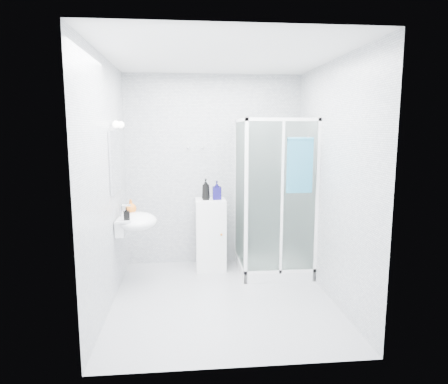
{
  "coord_description": "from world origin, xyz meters",
  "views": [
    {
      "loc": [
        -0.39,
        -4.18,
        1.87
      ],
      "look_at": [
        0.05,
        0.35,
        1.15
      ],
      "focal_mm": 32.0,
      "sensor_mm": 36.0,
      "label": 1
    }
  ],
  "objects": [
    {
      "name": "wall_hooks",
      "position": [
        -0.25,
        1.26,
        1.62
      ],
      "size": [
        0.23,
        0.06,
        0.03
      ],
      "color": "silver",
      "rests_on": "room"
    },
    {
      "name": "hand_towel",
      "position": [
        0.94,
        0.36,
        1.47
      ],
      "size": [
        0.31,
        0.04,
        0.65
      ],
      "color": "teal",
      "rests_on": "shower_enclosure"
    },
    {
      "name": "shampoo_bottle_a",
      "position": [
        -0.13,
        0.98,
        1.09
      ],
      "size": [
        0.12,
        0.12,
        0.28
      ],
      "primitive_type": "imported",
      "rotation": [
        0.0,
        0.0,
        0.15
      ],
      "color": "black",
      "rests_on": "storage_cabinet"
    },
    {
      "name": "soap_dispenser_orange",
      "position": [
        -1.05,
        0.62,
        0.95
      ],
      "size": [
        0.16,
        0.16,
        0.17
      ],
      "primitive_type": "imported",
      "rotation": [
        0.0,
        0.0,
        0.21
      ],
      "color": "orange",
      "rests_on": "wall_basin"
    },
    {
      "name": "storage_cabinet",
      "position": [
        -0.07,
        1.0,
        0.47
      ],
      "size": [
        0.39,
        0.42,
        0.95
      ],
      "rotation": [
        0.0,
        0.0,
        -0.01
      ],
      "color": "white",
      "rests_on": "ground"
    },
    {
      "name": "vanity_lights",
      "position": [
        -1.14,
        0.45,
        1.92
      ],
      "size": [
        0.1,
        0.4,
        0.08
      ],
      "color": "silver",
      "rests_on": "room"
    },
    {
      "name": "shampoo_bottle_b",
      "position": [
        0.02,
        1.01,
        1.07
      ],
      "size": [
        0.11,
        0.12,
        0.25
      ],
      "primitive_type": "imported",
      "rotation": [
        0.0,
        0.0,
        0.01
      ],
      "color": "#110C4C",
      "rests_on": "storage_cabinet"
    },
    {
      "name": "soap_dispenser_black",
      "position": [
        -1.05,
        0.27,
        0.93
      ],
      "size": [
        0.08,
        0.08,
        0.14
      ],
      "primitive_type": "imported",
      "rotation": [
        0.0,
        0.0,
        0.23
      ],
      "color": "black",
      "rests_on": "wall_basin"
    },
    {
      "name": "room",
      "position": [
        0.0,
        0.0,
        1.3
      ],
      "size": [
        2.4,
        2.6,
        2.6
      ],
      "color": "silver",
      "rests_on": "ground"
    },
    {
      "name": "mirror",
      "position": [
        -1.19,
        0.45,
        1.5
      ],
      "size": [
        0.02,
        0.6,
        0.7
      ],
      "primitive_type": "cube",
      "color": "white",
      "rests_on": "room"
    },
    {
      "name": "shower_enclosure",
      "position": [
        0.67,
        0.77,
        0.45
      ],
      "size": [
        0.9,
        0.95,
        2.0
      ],
      "color": "white",
      "rests_on": "ground"
    },
    {
      "name": "wall_basin",
      "position": [
        -0.99,
        0.45,
        0.8
      ],
      "size": [
        0.46,
        0.56,
        0.35
      ],
      "color": "white",
      "rests_on": "ground"
    }
  ]
}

